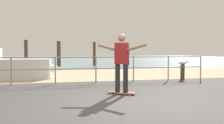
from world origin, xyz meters
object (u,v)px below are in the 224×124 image
(skateboarder, at_px, (122,59))
(seagull, at_px, (183,63))
(bollard_short, at_px, (183,72))
(sailboat, at_px, (4,67))
(skateboard, at_px, (122,93))

(skateboarder, height_order, seagull, skateboarder)
(skateboarder, distance_m, bollard_short, 4.46)
(sailboat, height_order, skateboard, sailboat)
(seagull, bearing_deg, sailboat, 164.33)
(bollard_short, bearing_deg, skateboard, -142.33)
(sailboat, distance_m, skateboard, 6.42)
(bollard_short, height_order, seagull, seagull)
(skateboard, height_order, seagull, seagull)
(sailboat, height_order, skateboarder, sailboat)
(skateboard, bearing_deg, skateboarder, -90.00)
(skateboard, distance_m, skateboarder, 0.95)
(sailboat, relative_size, skateboarder, 3.16)
(sailboat, relative_size, seagull, 10.70)
(bollard_short, distance_m, seagull, 0.41)
(skateboard, xyz_separation_m, seagull, (3.51, 2.69, 0.68))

